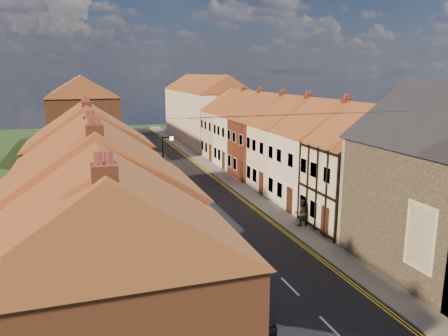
# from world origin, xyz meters

# --- Properties ---
(road) EXTENTS (7.00, 90.00, 0.02)m
(road) POSITION_xyz_m (0.00, 30.00, 0.01)
(road) COLOR black
(road) RESTS_ON ground
(pavement_left) EXTENTS (1.80, 90.00, 0.12)m
(pavement_left) POSITION_xyz_m (-4.40, 30.00, 0.06)
(pavement_left) COLOR gray
(pavement_left) RESTS_ON ground
(pavement_right) EXTENTS (1.80, 90.00, 0.12)m
(pavement_right) POSITION_xyz_m (4.40, 30.00, 0.06)
(pavement_right) COLOR gray
(pavement_right) RESTS_ON ground
(cottage_r_tudor) EXTENTS (8.30, 5.20, 9.00)m
(cottage_r_tudor) POSITION_xyz_m (9.27, 12.70, 4.47)
(cottage_r_tudor) COLOR silver
(cottage_r_tudor) RESTS_ON ground
(cottage_r_white_near) EXTENTS (8.30, 6.00, 9.00)m
(cottage_r_white_near) POSITION_xyz_m (9.30, 18.10, 4.47)
(cottage_r_white_near) COLOR white
(cottage_r_white_near) RESTS_ON ground
(cottage_r_cream_mid) EXTENTS (8.30, 5.20, 9.00)m
(cottage_r_cream_mid) POSITION_xyz_m (9.30, 23.50, 4.48)
(cottage_r_cream_mid) COLOR silver
(cottage_r_cream_mid) RESTS_ON ground
(cottage_r_pink) EXTENTS (8.30, 6.00, 9.00)m
(cottage_r_pink) POSITION_xyz_m (9.30, 28.90, 4.47)
(cottage_r_pink) COLOR brown
(cottage_r_pink) RESTS_ON ground
(cottage_r_white_far) EXTENTS (8.30, 5.20, 9.00)m
(cottage_r_white_far) POSITION_xyz_m (9.30, 34.30, 4.48)
(cottage_r_white_far) COLOR white
(cottage_r_white_far) RESTS_ON ground
(cottage_r_cream_far) EXTENTS (8.30, 6.00, 9.00)m
(cottage_r_cream_far) POSITION_xyz_m (9.30, 39.70, 4.47)
(cottage_r_cream_far) COLOR beige
(cottage_r_cream_far) RESTS_ON ground
(cottage_l_brick_near) EXTENTS (8.30, 5.70, 8.80)m
(cottage_l_brick_near) POSITION_xyz_m (-9.30, -0.25, 4.37)
(cottage_l_brick_near) COLOR brown
(cottage_l_brick_near) RESTS_ON ground
(cottage_l_cream) EXTENTS (8.30, 6.30, 9.10)m
(cottage_l_cream) POSITION_xyz_m (-9.30, 5.55, 4.52)
(cottage_l_cream) COLOR white
(cottage_l_cream) RESTS_ON ground
(cottage_l_white) EXTENTS (8.30, 6.90, 8.80)m
(cottage_l_white) POSITION_xyz_m (-9.30, 11.95, 4.37)
(cottage_l_white) COLOR brown
(cottage_l_white) RESTS_ON ground
(cottage_l_brick_mid) EXTENTS (8.30, 5.70, 9.10)m
(cottage_l_brick_mid) POSITION_xyz_m (-9.30, 18.05, 4.53)
(cottage_l_brick_mid) COLOR brown
(cottage_l_brick_mid) RESTS_ON ground
(cottage_l_pink) EXTENTS (8.30, 6.30, 8.80)m
(cottage_l_pink) POSITION_xyz_m (-9.30, 23.85, 4.37)
(cottage_l_pink) COLOR beige
(cottage_l_pink) RESTS_ON ground
(block_right_far) EXTENTS (8.30, 24.20, 10.50)m
(block_right_far) POSITION_xyz_m (9.30, 55.00, 5.29)
(block_right_far) COLOR silver
(block_right_far) RESTS_ON ground
(block_left_far) EXTENTS (8.30, 24.20, 10.50)m
(block_left_far) POSITION_xyz_m (-9.30, 50.00, 5.29)
(block_left_far) COLOR brown
(block_left_far) RESTS_ON ground
(lamppost) EXTENTS (0.88, 0.15, 6.00)m
(lamppost) POSITION_xyz_m (-3.81, 20.00, 3.54)
(lamppost) COLOR black
(lamppost) RESTS_ON pavement_left
(car_near) EXTENTS (1.91, 4.26, 1.42)m
(car_near) POSITION_xyz_m (-3.20, 4.01, 0.71)
(car_near) COLOR black
(car_near) RESTS_ON ground
(car_mid) EXTENTS (2.51, 4.34, 1.35)m
(car_mid) POSITION_xyz_m (-2.94, 20.55, 0.68)
(car_mid) COLOR #A8ABAF
(car_mid) RESTS_ON ground
(car_far) EXTENTS (2.07, 4.38, 1.23)m
(car_far) POSITION_xyz_m (-1.58, 34.19, 0.62)
(car_far) COLOR navy
(car_far) RESTS_ON ground
(pedestrian_left) EXTENTS (0.74, 0.59, 1.78)m
(pedestrian_left) POSITION_xyz_m (-5.10, 11.61, 1.01)
(pedestrian_left) COLOR black
(pedestrian_left) RESTS_ON pavement_left
(pedestrian_right) EXTENTS (0.95, 0.75, 1.94)m
(pedestrian_right) POSITION_xyz_m (4.77, 13.82, 1.09)
(pedestrian_right) COLOR black
(pedestrian_right) RESTS_ON pavement_right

